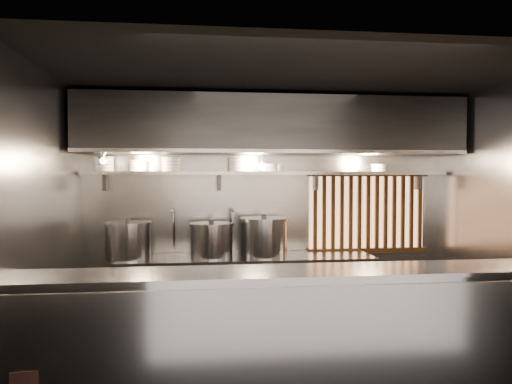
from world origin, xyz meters
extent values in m
plane|color=black|center=(0.00, 0.00, 0.00)|extent=(4.50, 4.50, 0.00)
plane|color=black|center=(0.00, 0.00, 2.80)|extent=(4.50, 4.50, 0.00)
plane|color=gray|center=(0.00, 1.50, 1.40)|extent=(4.50, 0.00, 4.50)
plane|color=gray|center=(-2.25, 0.00, 1.40)|extent=(0.00, 3.00, 3.00)
plane|color=gray|center=(2.25, 0.00, 1.40)|extent=(0.00, 3.00, 3.00)
cube|color=#9A9A9F|center=(0.00, -0.95, 0.55)|extent=(4.50, 0.50, 1.10)
cube|color=#939399|center=(0.00, -1.21, 0.55)|extent=(4.50, 0.02, 1.01)
cube|color=#9A9A9F|center=(0.00, -0.95, 1.11)|extent=(4.50, 0.56, 0.03)
cube|color=#9A9A9F|center=(-0.30, 1.13, 0.45)|extent=(3.00, 0.70, 0.90)
cube|color=#9A9A9F|center=(0.00, 1.32, 1.88)|extent=(4.40, 0.34, 0.04)
cube|color=#2D2D30|center=(0.00, 1.10, 2.42)|extent=(4.40, 0.80, 0.65)
cube|color=#9A9A9F|center=(0.00, 0.70, 2.12)|extent=(4.40, 0.03, 0.04)
cube|color=#E69E67|center=(1.30, 1.48, 1.38)|extent=(1.50, 0.02, 0.92)
cube|color=brown|center=(1.30, 1.43, 1.87)|extent=(1.56, 0.06, 0.06)
cube|color=brown|center=(1.30, 1.43, 0.89)|extent=(1.56, 0.06, 0.06)
cube|color=brown|center=(0.61, 1.43, 1.38)|extent=(0.04, 0.04, 0.92)
cube|color=brown|center=(0.72, 1.43, 1.38)|extent=(0.04, 0.04, 0.92)
cube|color=brown|center=(0.84, 1.43, 1.38)|extent=(0.04, 0.04, 0.92)
cube|color=brown|center=(0.95, 1.43, 1.38)|extent=(0.04, 0.04, 0.92)
cube|color=brown|center=(1.07, 1.43, 1.38)|extent=(0.04, 0.04, 0.92)
cube|color=brown|center=(1.18, 1.43, 1.38)|extent=(0.04, 0.04, 0.92)
cube|color=brown|center=(1.30, 1.43, 1.38)|extent=(0.04, 0.04, 0.92)
cube|color=brown|center=(1.42, 1.43, 1.38)|extent=(0.04, 0.04, 0.92)
cube|color=brown|center=(1.53, 1.43, 1.38)|extent=(0.04, 0.04, 0.92)
cube|color=brown|center=(1.65, 1.43, 1.38)|extent=(0.04, 0.04, 0.92)
cube|color=brown|center=(1.76, 1.43, 1.38)|extent=(0.04, 0.04, 0.92)
cube|color=brown|center=(1.88, 1.43, 1.38)|extent=(0.04, 0.04, 0.92)
cube|color=brown|center=(1.99, 1.43, 1.38)|extent=(0.04, 0.04, 0.92)
cylinder|color=silver|center=(-1.15, 1.45, 1.19)|extent=(0.03, 0.03, 0.48)
sphere|color=silver|center=(-1.15, 1.45, 1.43)|extent=(0.04, 0.04, 0.04)
cylinder|color=silver|center=(-1.15, 1.32, 1.43)|extent=(0.03, 0.26, 0.03)
sphere|color=silver|center=(-1.15, 1.19, 1.43)|extent=(0.04, 0.04, 0.04)
cylinder|color=silver|center=(-1.15, 1.19, 1.36)|extent=(0.03, 0.03, 0.14)
cylinder|color=silver|center=(-0.45, 1.45, 1.19)|extent=(0.03, 0.03, 0.48)
sphere|color=silver|center=(-0.45, 1.45, 1.43)|extent=(0.04, 0.04, 0.04)
cylinder|color=silver|center=(-0.45, 1.32, 1.43)|extent=(0.03, 0.26, 0.03)
sphere|color=silver|center=(-0.45, 1.19, 1.43)|extent=(0.04, 0.04, 0.04)
cylinder|color=silver|center=(-0.45, 1.19, 1.36)|extent=(0.03, 0.03, 0.14)
cone|color=#9A9A9F|center=(-1.90, 0.85, 2.07)|extent=(0.25, 0.27, 0.20)
sphere|color=#FFE0B2|center=(-1.87, 0.83, 2.01)|extent=(0.07, 0.07, 0.07)
cylinder|color=#2D2D30|center=(-1.90, 0.95, 2.15)|extent=(0.02, 0.22, 0.02)
cylinder|color=#2D2D30|center=(-0.10, 1.20, 2.04)|extent=(0.01, 0.01, 0.12)
sphere|color=#FFE0B2|center=(-0.10, 1.20, 1.96)|extent=(0.09, 0.09, 0.09)
cylinder|color=#9A9A9F|center=(-1.65, 1.10, 1.10)|extent=(0.54, 0.54, 0.39)
cylinder|color=#9A9A9F|center=(-1.65, 1.10, 1.31)|extent=(0.57, 0.57, 0.03)
cylinder|color=#2D2D30|center=(-1.65, 1.10, 1.34)|extent=(0.06, 0.06, 0.04)
cylinder|color=#9A9A9F|center=(-0.70, 1.10, 1.09)|extent=(0.58, 0.58, 0.37)
cylinder|color=#9A9A9F|center=(-0.70, 1.10, 1.29)|extent=(0.62, 0.62, 0.03)
cylinder|color=#2D2D30|center=(-0.70, 1.10, 1.32)|extent=(0.06, 0.06, 0.04)
cylinder|color=#9A9A9F|center=(-0.09, 1.12, 1.11)|extent=(0.64, 0.64, 0.42)
cylinder|color=#9A9A9F|center=(-0.09, 1.12, 1.34)|extent=(0.68, 0.68, 0.03)
cylinder|color=#2D2D30|center=(-0.09, 1.12, 1.37)|extent=(0.06, 0.06, 0.04)
cylinder|color=white|center=(-1.95, 1.32, 1.92)|extent=(0.22, 0.22, 0.03)
cylinder|color=white|center=(-1.95, 1.32, 1.96)|extent=(0.22, 0.22, 0.03)
cylinder|color=white|center=(-1.95, 1.32, 2.00)|extent=(0.22, 0.22, 0.03)
cylinder|color=white|center=(-1.95, 1.32, 2.03)|extent=(0.22, 0.22, 0.03)
cylinder|color=white|center=(-1.95, 1.32, 2.06)|extent=(0.24, 0.24, 0.01)
cylinder|color=white|center=(-1.56, 1.32, 1.92)|extent=(0.21, 0.21, 0.03)
cylinder|color=white|center=(-1.56, 1.32, 1.96)|extent=(0.21, 0.21, 0.03)
cylinder|color=white|center=(-1.56, 1.32, 2.00)|extent=(0.21, 0.21, 0.03)
cylinder|color=white|center=(-1.56, 1.32, 2.02)|extent=(0.22, 0.22, 0.01)
cylinder|color=white|center=(-1.17, 1.32, 1.92)|extent=(0.22, 0.22, 0.03)
cylinder|color=white|center=(-1.17, 1.32, 1.96)|extent=(0.22, 0.22, 0.03)
cylinder|color=white|center=(-1.17, 1.32, 2.00)|extent=(0.22, 0.22, 0.03)
cylinder|color=white|center=(-1.17, 1.32, 2.03)|extent=(0.22, 0.22, 0.03)
cylinder|color=white|center=(-1.17, 1.32, 2.06)|extent=(0.24, 0.24, 0.01)
cylinder|color=white|center=(-0.38, 1.32, 1.92)|extent=(0.21, 0.21, 0.03)
cylinder|color=white|center=(-0.38, 1.32, 1.96)|extent=(0.21, 0.21, 0.03)
cylinder|color=white|center=(-0.38, 1.32, 2.00)|extent=(0.21, 0.21, 0.03)
cylinder|color=white|center=(-0.38, 1.32, 2.03)|extent=(0.21, 0.21, 0.03)
cylinder|color=white|center=(-0.38, 1.32, 2.06)|extent=(0.22, 0.22, 0.01)
cylinder|color=white|center=(0.03, 1.32, 1.92)|extent=(0.23, 0.23, 0.03)
cylinder|color=white|center=(0.03, 1.32, 1.96)|extent=(0.23, 0.23, 0.03)
cylinder|color=white|center=(0.03, 1.32, 1.99)|extent=(0.25, 0.25, 0.01)
cylinder|color=white|center=(1.39, 1.32, 1.92)|extent=(0.18, 0.18, 0.03)
cylinder|color=white|center=(1.39, 1.32, 1.96)|extent=(0.18, 0.18, 0.03)
cylinder|color=white|center=(1.39, 1.32, 1.99)|extent=(0.20, 0.20, 0.01)
camera|label=1|loc=(-0.90, -4.69, 1.86)|focal=35.00mm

